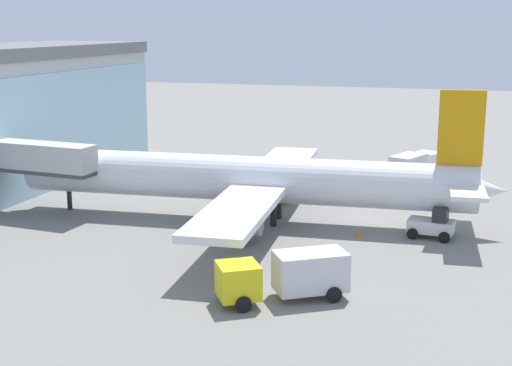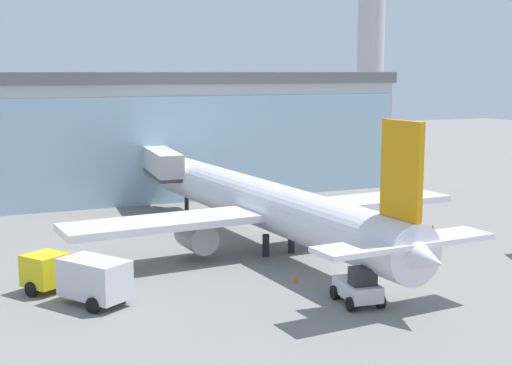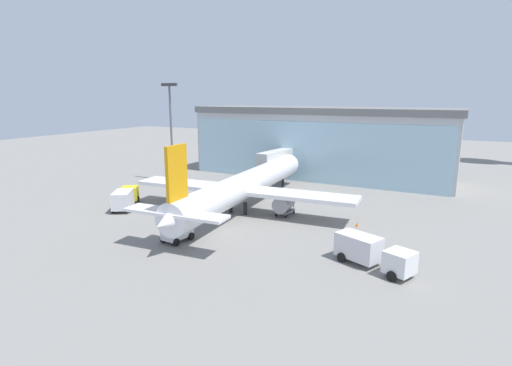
% 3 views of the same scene
% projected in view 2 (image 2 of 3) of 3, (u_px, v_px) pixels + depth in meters
% --- Properties ---
extents(ground, '(240.00, 240.00, 0.00)m').
position_uv_depth(ground, '(344.00, 276.00, 46.47)').
color(ground, gray).
extents(terminal_building, '(49.09, 13.70, 13.11)m').
position_uv_depth(terminal_building, '(174.00, 133.00, 77.76)').
color(terminal_building, '#AEAEAE').
rests_on(terminal_building, ground).
extents(jet_bridge, '(3.55, 13.30, 5.88)m').
position_uv_depth(jet_bridge, '(158.00, 162.00, 68.60)').
color(jet_bridge, beige).
rests_on(jet_bridge, ground).
extents(control_tower, '(8.88, 8.88, 40.44)m').
position_uv_depth(control_tower, '(372.00, 9.00, 123.44)').
color(control_tower, '#BBBBBB').
rests_on(control_tower, ground).
extents(airplane, '(30.94, 39.16, 10.57)m').
position_uv_depth(airplane, '(265.00, 205.00, 53.15)').
color(airplane, silver).
rests_on(airplane, ground).
extents(catering_truck, '(5.72, 7.36, 2.65)m').
position_uv_depth(catering_truck, '(78.00, 276.00, 41.23)').
color(catering_truck, yellow).
rests_on(catering_truck, ground).
extents(baggage_cart, '(1.78, 2.90, 1.50)m').
position_uv_depth(baggage_cart, '(332.00, 234.00, 56.10)').
color(baggage_cart, gray).
rests_on(baggage_cart, ground).
extents(pushback_tug, '(2.51, 3.40, 2.30)m').
position_uv_depth(pushback_tug, '(358.00, 288.00, 40.66)').
color(pushback_tug, silver).
rests_on(pushback_tug, ground).
extents(safety_cone_nose, '(0.36, 0.36, 0.55)m').
position_uv_depth(safety_cone_nose, '(295.00, 278.00, 44.87)').
color(safety_cone_nose, orange).
rests_on(safety_cone_nose, ground).
extents(safety_cone_wingtip, '(0.36, 0.36, 0.55)m').
position_uv_depth(safety_cone_wingtip, '(433.00, 227.00, 59.58)').
color(safety_cone_wingtip, orange).
rests_on(safety_cone_wingtip, ground).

